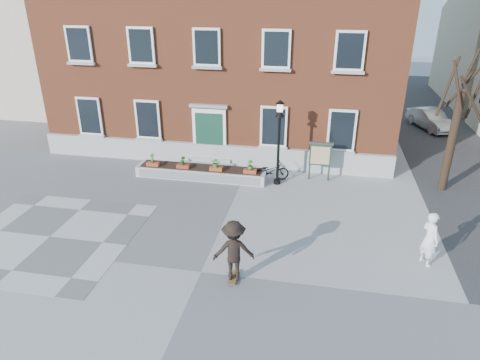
% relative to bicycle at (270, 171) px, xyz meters
% --- Properties ---
extents(ground, '(100.00, 100.00, 0.00)m').
position_rel_bicycle_xyz_m(ground, '(-1.26, -7.46, -0.48)').
color(ground, gray).
rests_on(ground, ground).
extents(checker_patch, '(6.00, 6.00, 0.01)m').
position_rel_bicycle_xyz_m(checker_patch, '(-7.26, -6.46, -0.47)').
color(checker_patch, '#5A5B5D').
rests_on(checker_patch, ground).
extents(distant_building, '(10.00, 12.00, 13.00)m').
position_rel_bicycle_xyz_m(distant_building, '(-19.26, 12.54, 6.02)').
color(distant_building, beige).
rests_on(distant_building, ground).
extents(bicycle, '(1.92, 1.20, 0.95)m').
position_rel_bicycle_xyz_m(bicycle, '(0.00, 0.00, 0.00)').
color(bicycle, black).
rests_on(bicycle, ground).
extents(parked_car, '(2.59, 4.00, 1.24)m').
position_rel_bicycle_xyz_m(parked_car, '(9.04, 9.98, 0.15)').
color(parked_car, '#BBBEC0').
rests_on(parked_car, ground).
extents(bystander, '(0.72, 0.82, 1.88)m').
position_rel_bicycle_xyz_m(bystander, '(5.87, -5.60, 0.46)').
color(bystander, white).
rests_on(bystander, ground).
extents(brick_building, '(18.40, 10.85, 12.60)m').
position_rel_bicycle_xyz_m(brick_building, '(-3.26, 6.51, 5.83)').
color(brick_building, '#964529').
rests_on(brick_building, ground).
extents(planter_assembly, '(6.20, 1.12, 1.15)m').
position_rel_bicycle_xyz_m(planter_assembly, '(-3.24, -0.29, -0.17)').
color(planter_assembly, '#BBBBB7').
rests_on(planter_assembly, ground).
extents(bare_tree, '(1.83, 1.83, 6.16)m').
position_rel_bicycle_xyz_m(bare_tree, '(7.75, 0.54, 2.32)').
color(bare_tree, '#2F2015').
rests_on(bare_tree, ground).
extents(lamp_post, '(0.40, 0.40, 3.93)m').
position_rel_bicycle_xyz_m(lamp_post, '(0.38, -0.27, 2.06)').
color(lamp_post, black).
rests_on(lamp_post, ground).
extents(notice_board, '(1.10, 0.16, 1.87)m').
position_rel_bicycle_xyz_m(notice_board, '(2.25, 0.51, 0.79)').
color(notice_board, '#1A3422').
rests_on(notice_board, ground).
extents(skateboarder, '(1.41, 1.02, 2.04)m').
position_rel_bicycle_xyz_m(skateboarder, '(-0.16, -7.61, 0.58)').
color(skateboarder, brown).
rests_on(skateboarder, ground).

